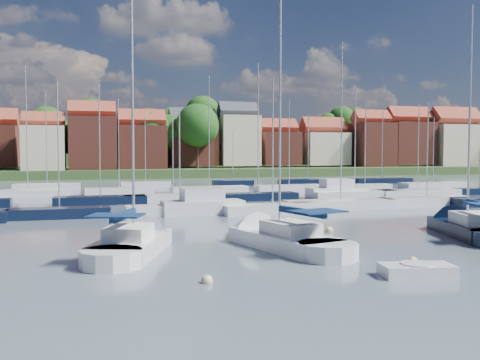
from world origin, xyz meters
name	(u,v)px	position (x,y,z in m)	size (l,w,h in m)	color
ground	(210,195)	(0.00, 40.00, 0.00)	(260.00, 260.00, 0.00)	#485762
sailboat_left	(138,243)	(-12.33, 4.74, 0.36)	(6.58, 11.46, 15.14)	silver
sailboat_centre	(271,238)	(-4.75, 4.05, 0.35)	(5.88, 12.02, 15.78)	silver
sailboat_navy	(462,228)	(8.97, 4.66, 0.35)	(6.21, 11.96, 16.02)	black
tender	(417,270)	(-1.36, -5.31, 0.26)	(3.32, 1.97, 0.67)	silver
buoy_b	(207,283)	(-10.36, -3.90, 0.00)	(0.48, 0.48, 0.48)	beige
buoy_c	(309,258)	(-4.21, -0.29, 0.00)	(0.49, 0.49, 0.49)	#D85914
buoy_d	(413,263)	(0.08, -2.90, 0.00)	(0.45, 0.45, 0.45)	beige
buoy_e	(329,232)	(0.70, 7.56, 0.00)	(0.54, 0.54, 0.54)	beige
marina_field	(235,194)	(1.91, 35.15, 0.43)	(79.62, 41.41, 15.93)	silver
far_shore_town	(145,155)	(2.23, 132.67, 4.61)	(212.46, 90.00, 22.27)	#344924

